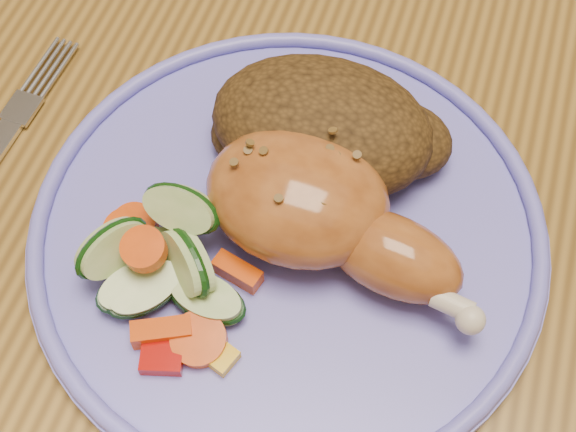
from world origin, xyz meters
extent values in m
cube|color=olive|center=(0.00, 0.00, 0.73)|extent=(0.90, 1.40, 0.04)
cylinder|color=#4C2D16|center=(-0.18, 0.37, 0.21)|extent=(0.04, 0.04, 0.41)
cylinder|color=#4C2D16|center=(0.18, 0.37, 0.21)|extent=(0.04, 0.04, 0.41)
cylinder|color=#6E6ADB|center=(-0.07, -0.10, 0.76)|extent=(0.30, 0.30, 0.01)
torus|color=#6E6ADB|center=(-0.07, -0.10, 0.77)|extent=(0.30, 0.30, 0.01)
ellipsoid|color=#AF5F24|center=(-0.07, -0.10, 0.79)|extent=(0.11, 0.09, 0.06)
ellipsoid|color=#AF5F24|center=(-0.01, -0.11, 0.78)|extent=(0.09, 0.06, 0.04)
sphere|color=beige|center=(0.04, -0.14, 0.78)|extent=(0.02, 0.02, 0.02)
ellipsoid|color=#462D11|center=(-0.07, -0.04, 0.79)|extent=(0.13, 0.10, 0.06)
ellipsoid|color=#462D11|center=(-0.02, -0.03, 0.78)|extent=(0.07, 0.05, 0.04)
ellipsoid|color=#462D11|center=(-0.11, -0.05, 0.77)|extent=(0.06, 0.05, 0.03)
cube|color=#A50A05|center=(-0.11, -0.20, 0.77)|extent=(0.03, 0.02, 0.01)
cube|color=#E5A507|center=(-0.08, -0.19, 0.77)|extent=(0.02, 0.02, 0.01)
cylinder|color=#EE4807|center=(-0.16, -0.13, 0.77)|extent=(0.03, 0.03, 0.02)
cube|color=#EE4807|center=(-0.12, -0.19, 0.77)|extent=(0.03, 0.02, 0.01)
cylinder|color=#EE4807|center=(-0.09, -0.18, 0.77)|extent=(0.03, 0.03, 0.02)
cylinder|color=#EE4807|center=(-0.14, -0.15, 0.79)|extent=(0.02, 0.03, 0.01)
cube|color=#EE4807|center=(-0.09, -0.14, 0.77)|extent=(0.03, 0.02, 0.01)
cylinder|color=#EE4807|center=(-0.15, -0.13, 0.77)|extent=(0.03, 0.03, 0.02)
cylinder|color=#C0D489|center=(-0.14, -0.17, 0.77)|extent=(0.06, 0.06, 0.02)
cylinder|color=#C0D489|center=(-0.10, -0.16, 0.77)|extent=(0.05, 0.05, 0.02)
cylinder|color=#C0D489|center=(-0.13, -0.12, 0.79)|extent=(0.05, 0.04, 0.04)
cylinder|color=#C0D489|center=(-0.11, -0.15, 0.78)|extent=(0.05, 0.05, 0.04)
cylinder|color=#C0D489|center=(-0.14, -0.14, 0.77)|extent=(0.06, 0.06, 0.02)
cylinder|color=#C0D489|center=(-0.16, -0.15, 0.78)|extent=(0.05, 0.05, 0.04)
cylinder|color=#C0D489|center=(-0.13, -0.17, 0.77)|extent=(0.06, 0.06, 0.02)
cube|color=silver|center=(-0.27, -0.06, 0.75)|extent=(0.02, 0.08, 0.00)
camera|label=1|loc=(0.00, -0.32, 1.17)|focal=50.00mm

